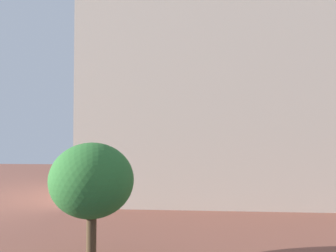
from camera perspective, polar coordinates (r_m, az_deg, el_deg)
name	(u,v)px	position (r m, az deg, el deg)	size (l,w,h in m)	color
landmark_building	(218,65)	(32.94, 8.09, 9.78)	(22.76, 13.62, 40.62)	beige
tree_curb_far	(92,181)	(14.57, -12.24, -8.68)	(3.36, 3.36, 5.03)	#4C3823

